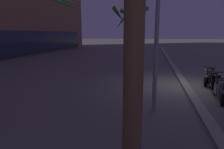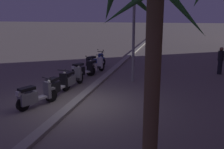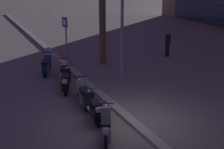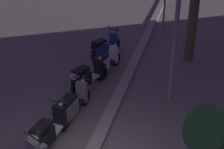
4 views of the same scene
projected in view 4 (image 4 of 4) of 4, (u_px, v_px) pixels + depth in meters
scooter_blue_lead_nearest at (104, 47)px, 13.22m from camera, size 1.72×0.91×1.17m
scooter_white_mid_centre at (105, 62)px, 11.84m from camera, size 1.77×0.77×1.04m
scooter_black_tail_end at (87, 76)px, 10.79m from camera, size 1.71×0.89×1.17m
scooter_grey_last_in_row at (73, 104)px, 9.27m from camera, size 1.74×0.61×1.04m
scooter_black_second_in_line at (48, 132)px, 8.07m from camera, size 1.76×0.58×1.04m
crossing_sign at (164, 6)px, 14.91m from camera, size 0.59×0.18×2.40m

